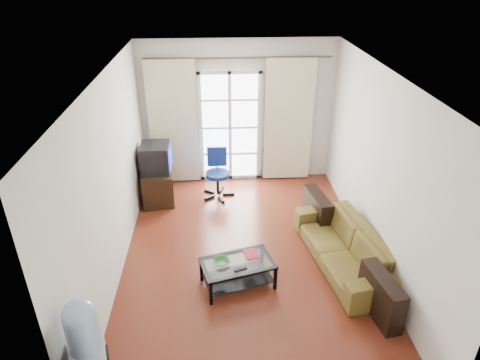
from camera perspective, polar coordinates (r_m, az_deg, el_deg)
The scene contains 20 objects.
floor at distance 6.45m, azimuth 1.00°, elevation -10.24°, with size 5.20×5.20×0.00m, color maroon.
ceiling at distance 5.22m, azimuth 1.24°, elevation 13.71°, with size 5.20×5.20×0.00m, color white.
wall_back at distance 8.10m, azimuth -0.31°, elevation 8.98°, with size 3.60×0.02×2.70m, color silver.
wall_front at distance 3.62m, azimuth 4.41°, elevation -18.88°, with size 3.60×0.02×2.70m, color silver.
wall_left at distance 5.86m, azimuth -16.72°, elevation -0.03°, with size 0.02×5.20×2.70m, color silver.
wall_right at distance 6.11m, azimuth 18.20°, elevation 0.90°, with size 0.02×5.20×2.70m, color silver.
french_door at distance 8.14m, azimuth -1.34°, elevation 7.00°, with size 1.16×0.06×2.15m.
curtain_rod at distance 7.73m, azimuth -0.28°, elevation 15.98°, with size 0.04×0.04×3.30m, color #4C3F2D.
curtain_left at distance 8.07m, azimuth -8.87°, elevation 7.43°, with size 0.90×0.07×2.35m, color beige.
curtain_right at distance 8.14m, azimuth 6.50°, elevation 7.78°, with size 0.90×0.07×2.35m, color beige.
radiator at distance 8.47m, azimuth 5.16°, elevation 2.30°, with size 0.64×0.12×0.64m, color gray.
sofa at distance 6.33m, azimuth 13.74°, elevation -8.64°, with size 1.12×2.11×0.59m, color brown.
coffee_table at distance 5.83m, azimuth -0.30°, elevation -11.93°, with size 1.06×0.78×0.38m.
bowl at distance 5.71m, azimuth -2.51°, elevation -10.81°, with size 0.27×0.27×0.05m, color #2D7C30.
book at distance 5.84m, azimuth 0.64°, elevation -9.98°, with size 0.22×0.26×0.02m, color #B83A16.
remote at distance 5.62m, azimuth 0.06°, elevation -11.77°, with size 0.17×0.05×0.02m, color black.
tv_stand at distance 7.84m, azimuth -10.97°, elevation -0.65°, with size 0.54×0.80×0.59m, color black.
crt_tv at distance 7.61m, azimuth -11.33°, elevation 2.94°, with size 0.55×0.54×0.49m.
task_chair at distance 7.87m, azimuth -2.99°, elevation -0.30°, with size 0.62×0.62×0.90m.
water_cooler at distance 4.37m, azimuth -19.39°, elevation -21.74°, with size 0.37×0.37×1.45m.
Camera 1 is at (-0.41, -5.05, 3.99)m, focal length 32.00 mm.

